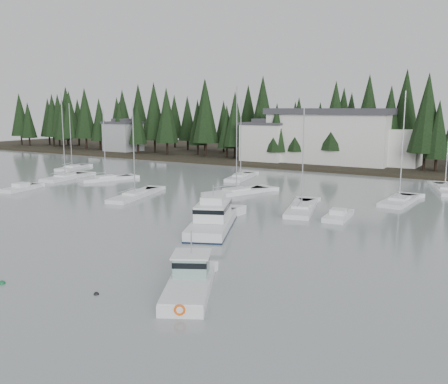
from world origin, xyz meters
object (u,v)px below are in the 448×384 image
object	(u,v)px
house_west	(266,141)
cabin_cruiser_center	(213,221)
harbor_inn	(341,137)
runabout_1	(338,217)
runabout_0	(21,189)
sailboat_0	(236,193)
sailboat_8	(106,180)
sailboat_7	(399,202)
sailboat_9	(72,169)
sailboat_11	(241,178)
house_far_west	(123,136)
sailboat_3	(445,190)
sailboat_5	(65,178)
lobster_boat_teal	(189,284)
sailboat_10	(302,210)
sailboat_6	(135,196)

from	to	relation	value
house_west	cabin_cruiser_center	xyz separation A→B (m)	(21.93, -54.65, -3.93)
harbor_inn	runabout_1	xyz separation A→B (m)	(15.85, -47.52, -5.64)
runabout_0	house_west	bearing A→B (deg)	-26.78
sailboat_0	sailboat_8	world-z (taller)	sailboat_0
harbor_inn	sailboat_7	bearing A→B (deg)	-61.07
sailboat_9	sailboat_11	xyz separation A→B (m)	(33.47, 5.74, -0.00)
house_far_west	sailboat_3	distance (m)	82.75
sailboat_5	sailboat_7	size ratio (longest dim) A/B	1.03
sailboat_8	lobster_boat_teal	bearing A→B (deg)	-108.56
sailboat_10	sailboat_3	bearing A→B (deg)	-43.31
runabout_1	harbor_inn	bearing A→B (deg)	12.49
lobster_boat_teal	sailboat_0	world-z (taller)	sailboat_0
sailboat_10	runabout_1	bearing A→B (deg)	-127.36
sailboat_3	sailboat_8	world-z (taller)	sailboat_3
house_west	sailboat_5	xyz separation A→B (m)	(-17.08, -38.77, -4.58)
house_far_west	runabout_1	distance (m)	86.39
lobster_boat_teal	sailboat_5	bearing A→B (deg)	28.64
sailboat_9	runabout_0	size ratio (longest dim) A/B	1.97
house_west	sailboat_0	xyz separation A→B (m)	(14.05, -36.48, -4.58)
house_far_west	cabin_cruiser_center	world-z (taller)	house_far_west
sailboat_0	sailboat_7	size ratio (longest dim) A/B	1.06
sailboat_3	runabout_0	distance (m)	59.78
cabin_cruiser_center	sailboat_10	xyz separation A→B (m)	(4.03, 12.41, -0.67)
house_far_west	sailboat_8	world-z (taller)	sailboat_8
sailboat_11	sailboat_0	bearing A→B (deg)	-165.32
sailboat_3	runabout_0	size ratio (longest dim) A/B	2.22
sailboat_6	sailboat_11	size ratio (longest dim) A/B	0.94
house_west	runabout_0	distance (m)	51.82
sailboat_0	sailboat_10	xyz separation A→B (m)	(11.91, -5.77, -0.02)
sailboat_11	sailboat_6	bearing A→B (deg)	158.65
sailboat_7	runabout_1	bearing A→B (deg)	167.14
house_west	harbor_inn	size ratio (longest dim) A/B	0.32
sailboat_7	sailboat_10	world-z (taller)	sailboat_7
sailboat_0	runabout_1	size ratio (longest dim) A/B	2.67
lobster_boat_teal	sailboat_7	bearing A→B (deg)	-34.89
sailboat_3	sailboat_11	distance (m)	30.81
harbor_inn	sailboat_10	xyz separation A→B (m)	(10.92, -45.58, -5.72)
sailboat_0	sailboat_3	size ratio (longest dim) A/B	1.03
sailboat_11	sailboat_3	bearing A→B (deg)	-94.94
sailboat_0	sailboat_5	size ratio (longest dim) A/B	1.02
sailboat_6	sailboat_7	world-z (taller)	sailboat_7
sailboat_8	sailboat_9	size ratio (longest dim) A/B	0.93
runabout_1	lobster_boat_teal	bearing A→B (deg)	171.64
house_far_west	runabout_1	world-z (taller)	house_far_west
lobster_boat_teal	runabout_1	bearing A→B (deg)	-30.44
house_far_west	sailboat_7	size ratio (longest dim) A/B	0.60
sailboat_3	sailboat_11	world-z (taller)	sailboat_3
sailboat_3	runabout_0	bearing A→B (deg)	103.02
cabin_cruiser_center	sailboat_6	bearing A→B (deg)	39.53
sailboat_5	sailboat_10	size ratio (longest dim) A/B	1.20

